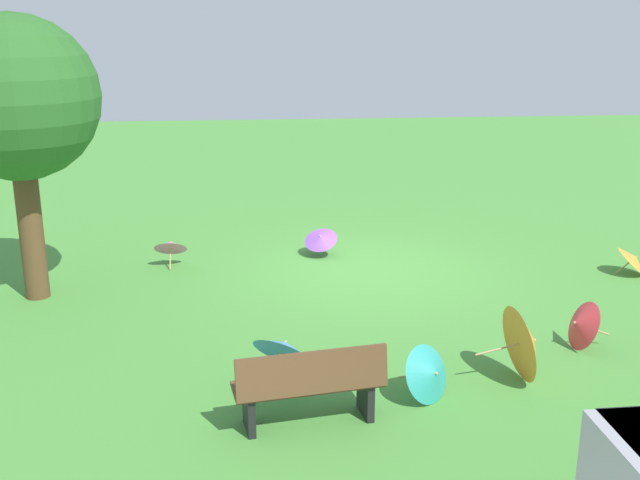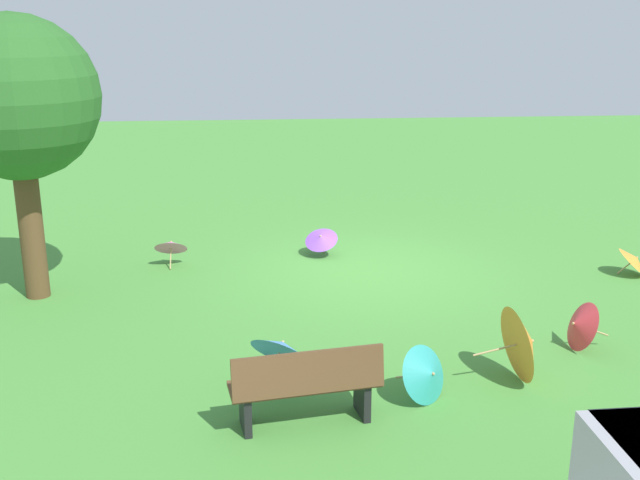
% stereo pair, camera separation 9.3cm
% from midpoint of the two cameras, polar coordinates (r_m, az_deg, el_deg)
% --- Properties ---
extents(ground, '(40.00, 40.00, 0.00)m').
position_cam_midpoint_polar(ground, '(13.02, 3.39, -2.29)').
color(ground, '#478C38').
extents(park_bench, '(1.66, 0.73, 0.90)m').
position_cam_midpoint_polar(park_bench, '(8.09, -1.11, -10.89)').
color(park_bench, brown).
rests_on(park_bench, ground).
extents(shade_tree, '(2.40, 2.40, 4.26)m').
position_cam_midpoint_polar(shade_tree, '(11.95, -22.09, 9.71)').
color(shade_tree, brown).
rests_on(shade_tree, ground).
extents(parasol_blue_0, '(0.94, 0.90, 0.70)m').
position_cam_midpoint_polar(parasol_blue_0, '(9.14, -3.06, -8.08)').
color(parasol_blue_0, tan).
rests_on(parasol_blue_0, ground).
extents(parasol_orange_0, '(0.85, 0.95, 0.95)m').
position_cam_midpoint_polar(parasol_orange_0, '(9.38, 15.01, -7.43)').
color(parasol_orange_0, tan).
rests_on(parasol_orange_0, ground).
extents(parasol_purple_0, '(0.78, 0.76, 0.54)m').
position_cam_midpoint_polar(parasol_purple_0, '(13.65, -0.16, 0.14)').
color(parasol_purple_0, tan).
rests_on(parasol_purple_0, ground).
extents(parasol_red_1, '(0.63, 0.68, 0.67)m').
position_cam_midpoint_polar(parasol_red_1, '(10.46, 18.68, -6.03)').
color(parasol_red_1, tan).
rests_on(parasol_red_1, ground).
extents(parasol_orange_1, '(0.69, 0.74, 0.52)m').
position_cam_midpoint_polar(parasol_orange_1, '(13.73, 22.34, -1.32)').
color(parasol_orange_1, tan).
rests_on(parasol_orange_1, ground).
extents(parasol_pink_0, '(0.58, 0.54, 0.58)m').
position_cam_midpoint_polar(parasol_pink_0, '(13.41, -11.37, -0.41)').
color(parasol_pink_0, tan).
rests_on(parasol_pink_0, ground).
extents(parasol_teal_2, '(0.78, 0.75, 0.68)m').
position_cam_midpoint_polar(parasol_teal_2, '(8.69, 8.05, -9.95)').
color(parasol_teal_2, tan).
rests_on(parasol_teal_2, ground).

